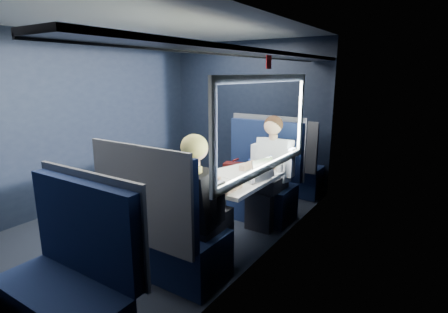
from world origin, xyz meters
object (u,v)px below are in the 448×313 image
Objects in this scene: cup at (279,168)px; table at (235,185)px; seat_row_back at (70,288)px; laptop at (258,174)px; seat_row_front at (286,168)px; man at (270,166)px; seat_bay_far at (165,235)px; bottle_small at (270,166)px; seat_bay_near at (257,183)px; woman at (199,201)px.

table is at bearing -124.07° from cup.
seat_row_back reaches higher than laptop.
man is (0.25, -1.10, 0.31)m from seat_row_front.
seat_row_back is 3.33× the size of laptop.
laptop is at bearing -99.49° from cup.
man is at bearing 84.48° from table.
cup is at bearing 77.89° from seat_row_back.
table is 2.87× the size of laptop.
seat_row_front is at bearing 102.83° from man.
seat_row_front is at bearing 109.49° from cup.
laptop is (0.42, -1.73, 0.39)m from seat_row_front.
laptop is at bearing 66.05° from seat_bay_far.
seat_row_back is (0.00, -0.92, -0.00)m from seat_bay_far.
bottle_small reaches higher than table.
seat_row_front is 0.88× the size of man.
laptop reaches higher than table.
woman is (0.26, -1.58, 0.31)m from seat_bay_near.
seat_row_front is at bearing 89.47° from seat_bay_near.
seat_row_front is 0.88× the size of woman.
laptop is 0.38m from cup.
laptop is at bearing -75.24° from man.
seat_row_front reaches higher than cup.
seat_bay_far is (-0.18, -0.87, -0.25)m from table.
woman is at bearing 33.82° from seat_bay_far.
man is at bearing -77.17° from seat_row_front.
seat_bay_near is 0.78m from bottle_small.
seat_row_front is (0.00, 2.67, -0.00)m from seat_bay_far.
laptop is at bearing 77.78° from woman.
table is 0.70m from man.
cup is (0.30, 0.44, 0.13)m from table.
seat_bay_far is at bearing 90.00° from seat_row_back.
seat_row_back is (-0.18, -1.80, -0.25)m from table.
table is 0.71m from woman.
laptop is at bearing -76.46° from seat_row_front.
seat_row_front is 1.82m from laptop.
cup is (0.06, 0.09, -0.04)m from bottle_small.
woman reaches higher than table.
seat_row_back is at bearing -102.64° from laptop.
seat_row_back is 2.53m from man.
seat_row_front and seat_row_back have the same top height.
bottle_small is at bearing 81.14° from woman.
seat_bay_far is 1.09× the size of seat_row_back.
seat_row_front is 3.59m from seat_row_back.
seat_row_front is 11.75× the size of cup.
woman reaches higher than seat_bay_near.
seat_bay_near is 2.67m from seat_row_back.
table is 0.86× the size of seat_row_front.
seat_row_back reaches higher than table.
bottle_small is at bearing -64.45° from man.
seat_bay_far is at bearing -89.72° from seat_bay_near.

